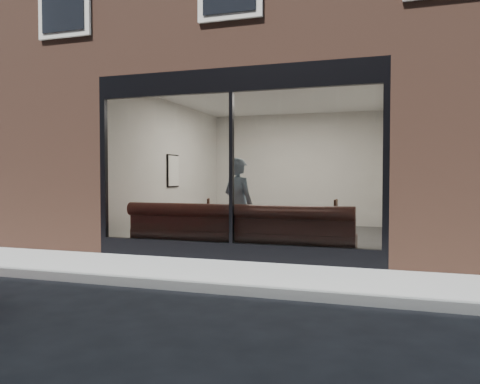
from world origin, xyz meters
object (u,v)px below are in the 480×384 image
(banquette, at_px, (239,244))
(cafe_table_right, at_px, (284,212))
(person, at_px, (238,206))
(cafe_chair_left, at_px, (199,233))
(cafe_table_left, at_px, (188,210))
(cafe_chair_right, at_px, (326,235))

(banquette, bearing_deg, cafe_table_right, 53.63)
(person, distance_m, cafe_chair_left, 1.53)
(cafe_table_right, bearing_deg, person, -141.04)
(banquette, distance_m, cafe_table_right, 1.16)
(cafe_table_left, relative_size, cafe_chair_right, 1.77)
(banquette, distance_m, cafe_chair_right, 2.08)
(person, bearing_deg, cafe_chair_left, -13.44)
(cafe_table_right, xyz_separation_m, cafe_chair_right, (0.69, 0.79, -0.50))
(cafe_chair_left, relative_size, cafe_chair_right, 1.03)
(banquette, bearing_deg, cafe_table_left, 148.24)
(cafe_chair_left, bearing_deg, cafe_chair_right, 173.26)
(cafe_table_right, bearing_deg, banquette, -126.37)
(cafe_table_left, distance_m, cafe_chair_left, 0.58)
(cafe_chair_right, bearing_deg, cafe_chair_left, 11.40)
(cafe_table_left, height_order, cafe_chair_left, cafe_table_left)
(banquette, xyz_separation_m, person, (-0.09, 0.26, 0.64))
(cafe_chair_left, distance_m, cafe_chair_right, 2.57)
(banquette, height_order, cafe_chair_right, banquette)
(banquette, distance_m, cafe_table_left, 1.66)
(cafe_table_left, height_order, cafe_table_right, cafe_table_left)
(cafe_table_right, bearing_deg, cafe_table_left, -179.80)
(cafe_table_left, bearing_deg, person, -24.47)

